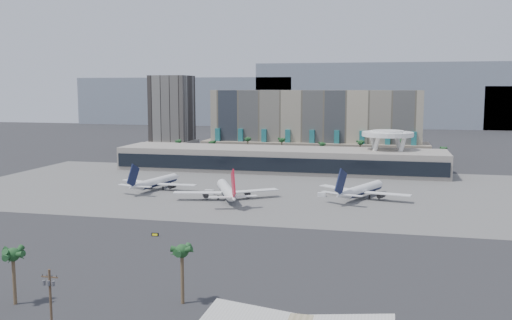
% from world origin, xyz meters
% --- Properties ---
extents(ground, '(900.00, 900.00, 0.00)m').
position_xyz_m(ground, '(0.00, 0.00, 0.00)').
color(ground, '#232326').
rests_on(ground, ground).
extents(apron_pad, '(260.00, 130.00, 0.06)m').
position_xyz_m(apron_pad, '(0.00, 55.00, 0.03)').
color(apron_pad, '#5B5B59').
rests_on(apron_pad, ground).
extents(mountain_ridge, '(680.00, 60.00, 70.00)m').
position_xyz_m(mountain_ridge, '(27.88, 470.00, 29.89)').
color(mountain_ridge, gray).
rests_on(mountain_ridge, ground).
extents(hotel, '(140.00, 30.00, 42.00)m').
position_xyz_m(hotel, '(10.00, 174.41, 16.81)').
color(hotel, tan).
rests_on(hotel, ground).
extents(office_tower, '(30.00, 30.00, 52.00)m').
position_xyz_m(office_tower, '(-95.00, 200.00, 22.94)').
color(office_tower, black).
rests_on(office_tower, ground).
extents(terminal, '(170.00, 32.50, 14.50)m').
position_xyz_m(terminal, '(0.00, 109.84, 6.52)').
color(terminal, '#9E958B').
rests_on(terminal, ground).
extents(saucer_structure, '(26.00, 26.00, 21.89)m').
position_xyz_m(saucer_structure, '(55.00, 116.00, 18.45)').
color(saucer_structure, white).
rests_on(saucer_structure, ground).
extents(palm_row, '(157.80, 2.80, 13.10)m').
position_xyz_m(palm_row, '(7.00, 145.00, 10.50)').
color(palm_row, brown).
rests_on(palm_row, ground).
extents(utility_pole, '(3.20, 0.85, 12.00)m').
position_xyz_m(utility_pole, '(-2.00, -96.09, 7.14)').
color(utility_pole, '#4C3826').
rests_on(utility_pole, ground).
extents(airliner_left, '(36.35, 37.78, 13.18)m').
position_xyz_m(airliner_left, '(-41.45, 43.85, 3.32)').
color(airliner_left, white).
rests_on(airliner_left, ground).
extents(airliner_centre, '(39.12, 40.29, 14.83)m').
position_xyz_m(airliner_centre, '(-5.52, 29.02, 3.74)').
color(airliner_centre, white).
rests_on(airliner_centre, ground).
extents(airliner_right, '(36.96, 38.05, 14.06)m').
position_xyz_m(airliner_right, '(45.66, 43.67, 3.55)').
color(airliner_right, white).
rests_on(airliner_right, ground).
extents(service_vehicle_a, '(3.91, 1.97, 1.89)m').
position_xyz_m(service_vehicle_a, '(-15.68, 38.33, 0.94)').
color(service_vehicle_a, silver).
rests_on(service_vehicle_a, ground).
extents(service_vehicle_b, '(3.30, 2.04, 1.63)m').
position_xyz_m(service_vehicle_b, '(29.81, 43.99, 0.82)').
color(service_vehicle_b, white).
rests_on(service_vehicle_b, ground).
extents(taxiway_sign, '(2.18, 0.51, 0.98)m').
position_xyz_m(taxiway_sign, '(-11.06, -28.71, 0.49)').
color(taxiway_sign, black).
rests_on(taxiway_sign, ground).
extents(near_palm_a, '(6.00, 6.00, 11.77)m').
position_xyz_m(near_palm_a, '(-17.47, -84.92, 8.94)').
color(near_palm_a, brown).
rests_on(near_palm_a, ground).
extents(near_palm_b, '(6.00, 6.00, 12.39)m').
position_xyz_m(near_palm_b, '(15.50, -76.78, 9.54)').
color(near_palm_b, brown).
rests_on(near_palm_b, ground).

